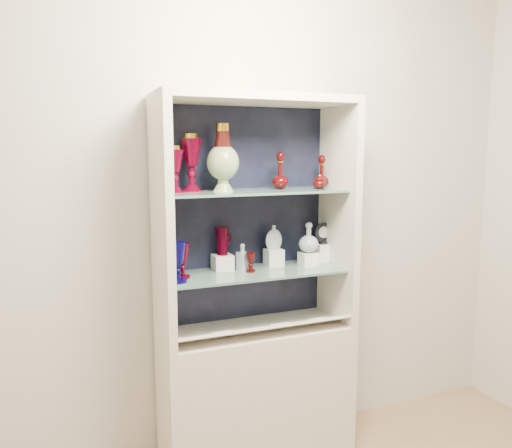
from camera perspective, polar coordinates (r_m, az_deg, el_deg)
name	(u,v)px	position (r m, az deg, el deg)	size (l,w,h in m)	color
wall_back	(241,200)	(2.73, -1.72, 2.71)	(3.50, 0.02, 2.80)	beige
cabinet_base	(256,395)	(2.82, 0.00, -18.92)	(1.00, 0.40, 0.75)	beige
cabinet_back_panel	(243,215)	(2.71, -1.50, 1.07)	(0.98, 0.02, 1.15)	black
cabinet_side_left	(162,224)	(2.40, -10.72, -0.04)	(0.04, 0.40, 1.15)	beige
cabinet_side_right	(338,215)	(2.74, 9.35, 1.06)	(0.04, 0.40, 1.15)	beige
cabinet_top_cap	(256,99)	(2.52, 0.00, 14.09)	(1.00, 0.40, 0.04)	beige
shelf_lower	(255,272)	(2.60, -0.16, -5.52)	(0.92, 0.34, 0.01)	slate
shelf_upper	(255,192)	(2.53, -0.17, 3.73)	(0.92, 0.34, 0.01)	slate
label_ledge	(264,329)	(2.56, 0.93, -11.91)	(0.92, 0.18, 0.01)	beige
label_card_0	(315,319)	(2.68, 6.72, -10.74)	(0.10, 0.07, 0.00)	white
label_card_1	(220,332)	(2.48, -4.14, -12.25)	(0.10, 0.07, 0.00)	white
label_card_2	(277,324)	(2.59, 2.40, -11.39)	(0.10, 0.07, 0.00)	white
pedestal_lamp_left	(191,163)	(2.50, -7.39, 6.97)	(0.11, 0.11, 0.28)	#460011
pedestal_lamp_right	(175,169)	(2.43, -9.21, 6.21)	(0.09, 0.09, 0.22)	#460011
enamel_urn	(223,158)	(2.48, -3.80, 7.58)	(0.16, 0.16, 0.33)	#0B4B14
ruby_decanter_a	(280,168)	(2.61, 2.80, 6.40)	(0.09, 0.09, 0.22)	#420606
ruby_decanter_b	(322,170)	(2.72, 7.51, 6.09)	(0.08, 0.08, 0.19)	#420606
lidded_bowl	(320,181)	(2.65, 7.27, 4.86)	(0.07, 0.07, 0.08)	#420606
cobalt_goblet	(178,262)	(2.39, -8.92, -4.35)	(0.08, 0.08, 0.19)	#040243
ruby_goblet_tall	(183,261)	(2.47, -8.38, -4.17)	(0.07, 0.07, 0.17)	#460011
ruby_goblet_small	(251,262)	(2.57, -0.62, -4.40)	(0.05, 0.05, 0.10)	#420606
riser_ruby_pitcher	(222,262)	(2.63, -3.85, -4.39)	(0.10, 0.10, 0.08)	silver
ruby_pitcher	(222,241)	(2.60, -3.88, -1.93)	(0.11, 0.07, 0.15)	#460011
clear_square_bottle	(242,257)	(2.60, -1.56, -3.79)	(0.05, 0.05, 0.14)	#97A2AE
riser_flat_flask	(274,257)	(2.72, 2.03, -3.82)	(0.09, 0.09, 0.09)	silver
flat_flask	(274,237)	(2.69, 2.05, -1.48)	(0.10, 0.04, 0.14)	silver
riser_clear_round_decanter	(308,259)	(2.74, 6.00, -3.99)	(0.09, 0.09, 0.07)	silver
clear_round_decanter	(309,238)	(2.71, 6.04, -1.62)	(0.11, 0.11, 0.16)	#97A2AE
riser_cameo_medallion	(323,253)	(2.83, 7.64, -3.27)	(0.08, 0.08, 0.10)	silver
cameo_medallion	(323,233)	(2.81, 7.68, -1.03)	(0.11, 0.04, 0.12)	black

